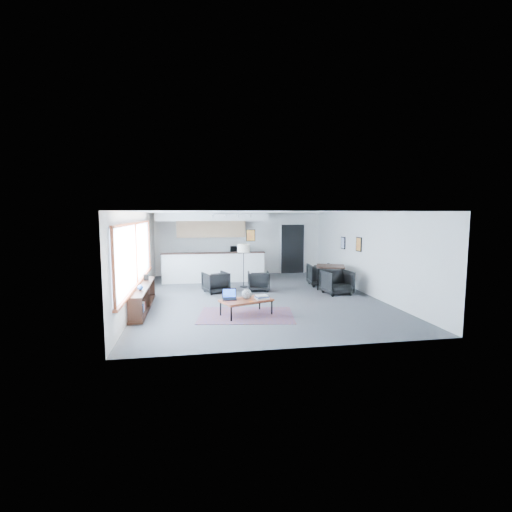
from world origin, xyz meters
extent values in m
cube|color=#464649|center=(0.00, 0.00, -0.01)|extent=(7.00, 9.00, 0.01)
cube|color=white|center=(0.00, 0.00, 2.60)|extent=(7.00, 9.00, 0.01)
cube|color=silver|center=(0.00, 4.50, 1.30)|extent=(7.00, 0.01, 2.60)
cube|color=silver|center=(0.00, -4.50, 1.30)|extent=(7.00, 0.01, 2.60)
cube|color=silver|center=(-3.50, 0.00, 1.30)|extent=(0.01, 9.00, 2.60)
cube|color=silver|center=(3.50, 0.00, 1.30)|extent=(0.01, 9.00, 2.60)
cube|color=#8CBFFF|center=(-3.47, -0.90, 1.50)|extent=(0.02, 5.80, 1.55)
cube|color=maroon|center=(-3.44, -0.90, 0.70)|extent=(0.10, 5.95, 0.06)
cube|color=maroon|center=(-3.45, -0.90, 2.30)|extent=(0.06, 5.95, 0.06)
cube|color=maroon|center=(-3.45, -3.80, 1.50)|extent=(0.06, 0.06, 1.60)
cube|color=maroon|center=(-3.45, -0.90, 1.50)|extent=(0.06, 0.06, 1.60)
cube|color=maroon|center=(-3.45, 2.00, 1.50)|extent=(0.06, 0.06, 1.60)
cube|color=black|center=(-3.30, -1.00, 0.62)|extent=(0.35, 3.00, 0.05)
cube|color=black|center=(-3.30, -1.00, 0.05)|extent=(0.35, 3.00, 0.05)
cube|color=black|center=(-3.30, -2.45, 0.33)|extent=(0.33, 0.04, 0.55)
cube|color=black|center=(-3.30, -1.00, 0.33)|extent=(0.33, 0.04, 0.55)
cube|color=black|center=(-3.30, 0.45, 0.33)|extent=(0.33, 0.04, 0.55)
cube|color=#3359A5|center=(-3.30, -2.30, 0.17)|extent=(0.18, 0.04, 0.20)
cube|color=silver|center=(-3.30, -2.13, 0.18)|extent=(0.18, 0.04, 0.22)
cube|color=maroon|center=(-3.30, -1.96, 0.20)|extent=(0.18, 0.04, 0.24)
cube|color=black|center=(-3.30, -1.79, 0.17)|extent=(0.18, 0.04, 0.20)
cube|color=#3359A5|center=(-3.30, -1.62, 0.18)|extent=(0.18, 0.04, 0.22)
cube|color=silver|center=(-3.30, -1.45, 0.20)|extent=(0.18, 0.04, 0.24)
cube|color=maroon|center=(-3.30, -1.28, 0.17)|extent=(0.18, 0.04, 0.20)
cube|color=black|center=(-3.30, -1.11, 0.18)|extent=(0.18, 0.04, 0.22)
cube|color=#3359A5|center=(-3.30, -0.94, 0.20)|extent=(0.18, 0.03, 0.24)
cube|color=silver|center=(-3.30, -0.77, 0.17)|extent=(0.18, 0.03, 0.20)
cube|color=maroon|center=(-3.30, -0.60, 0.18)|extent=(0.18, 0.03, 0.22)
cube|color=black|center=(-3.30, -0.43, 0.20)|extent=(0.18, 0.04, 0.24)
cube|color=black|center=(-3.30, -0.20, 0.73)|extent=(0.14, 0.02, 0.18)
sphere|color=#264C99|center=(-3.28, -1.60, 0.71)|extent=(0.14, 0.14, 0.14)
cube|color=white|center=(-1.20, 2.70, 0.55)|extent=(3.80, 0.25, 1.10)
cube|color=black|center=(-1.20, 2.70, 1.11)|extent=(3.85, 0.32, 0.04)
cube|color=white|center=(-1.20, 4.15, 0.45)|extent=(3.80, 0.60, 0.90)
cube|color=#2D2D2D|center=(-1.20, 4.15, 0.91)|extent=(3.82, 0.62, 0.04)
cube|color=tan|center=(-1.20, 4.30, 1.95)|extent=(2.80, 0.35, 0.70)
cube|color=white|center=(-1.20, 3.60, 2.45)|extent=(4.20, 1.80, 0.30)
cube|color=black|center=(0.20, 2.71, 1.75)|extent=(0.35, 0.03, 0.45)
cube|color=orange|center=(0.20, 2.69, 1.75)|extent=(0.30, 0.01, 0.40)
cube|color=black|center=(2.30, 4.42, 1.05)|extent=(1.00, 0.12, 2.10)
cube|color=white|center=(1.78, 4.43, 1.05)|extent=(0.06, 0.10, 2.10)
cube|color=white|center=(2.82, 4.43, 1.05)|extent=(0.06, 0.10, 2.10)
cube|color=white|center=(2.30, 4.43, 2.12)|extent=(1.10, 0.10, 0.06)
cube|color=silver|center=(-0.60, 2.20, 2.56)|extent=(1.60, 0.04, 0.04)
cylinder|color=silver|center=(-1.25, 2.20, 2.48)|extent=(0.07, 0.07, 0.09)
cylinder|color=silver|center=(-0.80, 2.20, 2.48)|extent=(0.07, 0.07, 0.09)
cylinder|color=silver|center=(-0.35, 2.20, 2.48)|extent=(0.07, 0.07, 0.09)
cylinder|color=silver|center=(0.10, 2.20, 2.48)|extent=(0.07, 0.07, 0.09)
cube|color=black|center=(3.47, 0.40, 1.55)|extent=(0.03, 0.38, 0.48)
cube|color=orange|center=(3.46, 0.40, 1.55)|extent=(0.00, 0.32, 0.42)
cube|color=black|center=(3.47, 1.70, 1.50)|extent=(0.03, 0.34, 0.44)
cube|color=#859FC5|center=(3.46, 1.70, 1.50)|extent=(0.00, 0.28, 0.38)
cube|color=#543240|center=(-0.66, -2.05, 0.01)|extent=(2.58, 1.96, 0.01)
cube|color=maroon|center=(-0.66, -2.05, 0.39)|extent=(1.42, 1.09, 0.05)
cube|color=black|center=(-1.09, -2.53, 0.18)|extent=(0.04, 0.04, 0.37)
cube|color=black|center=(-1.31, -2.00, 0.18)|extent=(0.04, 0.04, 0.37)
cube|color=black|center=(-0.02, -2.10, 0.18)|extent=(0.04, 0.04, 0.37)
cube|color=black|center=(-0.23, -1.57, 0.18)|extent=(0.04, 0.04, 0.37)
cube|color=black|center=(-0.55, -2.32, 0.36)|extent=(1.12, 0.47, 0.03)
cube|color=black|center=(-0.77, -1.78, 0.36)|extent=(1.12, 0.47, 0.03)
cube|color=black|center=(-1.08, -1.99, 0.42)|extent=(0.36, 0.27, 0.02)
cube|color=black|center=(-1.07, -1.86, 0.55)|extent=(0.35, 0.08, 0.23)
cube|color=blue|center=(-1.07, -1.87, 0.55)|extent=(0.32, 0.06, 0.20)
sphere|color=gray|center=(-0.64, -2.03, 0.54)|extent=(0.26, 0.26, 0.26)
cube|color=silver|center=(-0.26, -2.05, 0.43)|extent=(0.38, 0.33, 0.04)
cube|color=#3359A5|center=(-0.26, -2.05, 0.47)|extent=(0.34, 0.30, 0.03)
cube|color=silver|center=(-0.27, -2.08, 0.50)|extent=(0.31, 0.27, 0.03)
cube|color=#E5590C|center=(-0.58, -2.30, 0.41)|extent=(0.12, 0.12, 0.01)
imported|color=black|center=(-1.25, 0.83, 0.37)|extent=(0.91, 0.88, 0.75)
imported|color=black|center=(0.18, 0.89, 0.36)|extent=(0.76, 0.72, 0.72)
cylinder|color=black|center=(-0.22, 1.63, 0.01)|extent=(0.27, 0.27, 0.03)
cylinder|color=black|center=(-0.22, 1.63, 0.66)|extent=(0.02, 0.02, 1.28)
cylinder|color=#F3E5C8|center=(-0.22, 1.63, 1.37)|extent=(0.44, 0.44, 0.28)
cube|color=black|center=(2.69, 0.89, 0.77)|extent=(1.20, 1.20, 0.04)
cylinder|color=black|center=(2.16, 0.64, 0.37)|extent=(0.05, 0.05, 0.75)
cylinder|color=black|center=(2.44, 1.43, 0.37)|extent=(0.05, 0.05, 0.75)
cylinder|color=black|center=(2.94, 0.36, 0.37)|extent=(0.05, 0.05, 0.75)
cylinder|color=black|center=(3.22, 1.15, 0.37)|extent=(0.05, 0.05, 0.75)
imported|color=black|center=(2.56, -0.06, 0.36)|extent=(0.77, 0.74, 0.72)
imported|color=black|center=(2.53, 1.43, 0.37)|extent=(0.77, 0.72, 0.73)
imported|color=black|center=(-0.15, 4.15, 1.12)|extent=(0.56, 0.32, 0.37)
camera|label=1|loc=(-1.96, -11.09, 2.53)|focal=26.00mm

